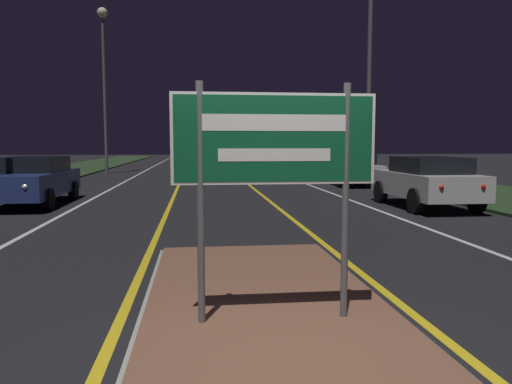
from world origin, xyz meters
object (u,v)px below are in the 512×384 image
(highway_sign, at_px, (274,152))
(streetlight_left_far, at_px, (104,60))
(car_receding_1, at_px, (349,168))
(car_receding_0, at_px, (426,181))
(car_approaching_0, at_px, (31,180))
(car_receding_2, at_px, (248,159))
(streetlight_right_near, at_px, (369,61))

(highway_sign, relative_size, streetlight_left_far, 0.23)
(streetlight_left_far, bearing_deg, car_receding_1, -38.79)
(highway_sign, distance_m, car_receding_0, 10.54)
(highway_sign, bearing_deg, car_approaching_0, 117.65)
(car_receding_2, relative_size, car_approaching_0, 0.93)
(streetlight_left_far, height_order, car_receding_2, streetlight_left_far)
(car_receding_0, xyz_separation_m, car_receding_1, (0.26, 8.09, -0.03))
(streetlight_left_far, distance_m, car_approaching_0, 17.00)
(car_approaching_0, bearing_deg, highway_sign, -62.35)
(car_receding_0, bearing_deg, streetlight_left_far, 123.78)
(streetlight_right_near, xyz_separation_m, car_receding_0, (-0.66, -6.87, -4.45))
(car_receding_1, xyz_separation_m, car_approaching_0, (-11.70, -6.02, 0.01))
(car_receding_0, xyz_separation_m, car_approaching_0, (-11.44, 2.07, -0.02))
(car_receding_0, xyz_separation_m, car_receding_2, (-2.90, 21.81, -0.02))
(car_approaching_0, bearing_deg, car_receding_2, 66.60)
(car_receding_2, bearing_deg, car_receding_0, -82.43)
(car_receding_1, distance_m, car_receding_2, 14.08)
(car_receding_1, distance_m, car_approaching_0, 13.16)
(streetlight_left_far, relative_size, streetlight_right_near, 1.14)
(car_receding_2, xyz_separation_m, car_approaching_0, (-8.54, -19.74, 0.00))
(streetlight_right_near, height_order, car_approaching_0, streetlight_right_near)
(car_receding_1, xyz_separation_m, car_receding_2, (-3.16, 13.72, 0.01))
(streetlight_right_near, relative_size, car_receding_1, 1.82)
(highway_sign, xyz_separation_m, car_receding_2, (2.86, 30.59, -1.00))
(streetlight_left_far, distance_m, car_receding_0, 22.42)
(car_approaching_0, bearing_deg, streetlight_left_far, 92.02)
(highway_sign, xyz_separation_m, streetlight_right_near, (6.42, 15.64, 3.48))
(highway_sign, xyz_separation_m, car_receding_0, (5.76, 8.78, -0.98))
(car_receding_2, bearing_deg, streetlight_right_near, -76.62)
(car_receding_0, bearing_deg, car_approaching_0, 169.77)
(car_receding_1, bearing_deg, car_receding_2, 102.96)
(car_receding_2, distance_m, car_approaching_0, 21.51)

